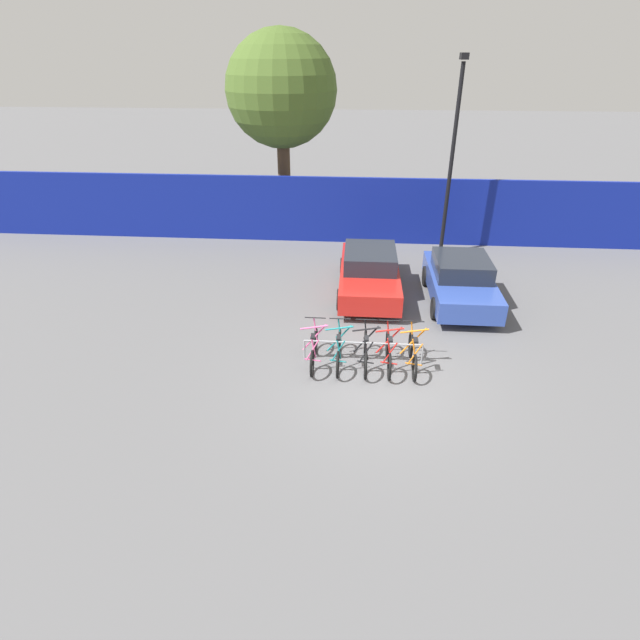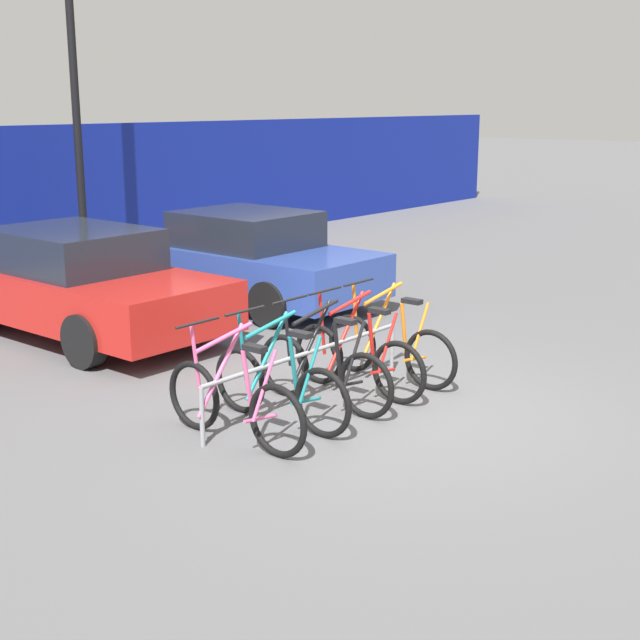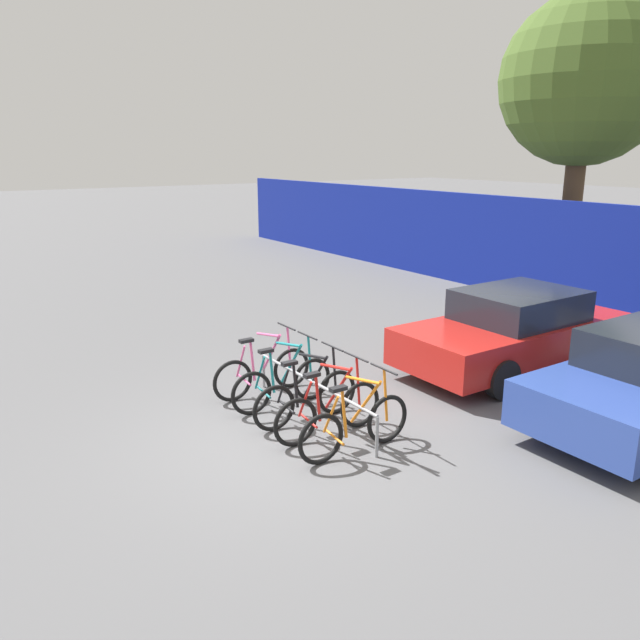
{
  "view_description": "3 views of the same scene",
  "coord_description": "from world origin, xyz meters",
  "px_view_note": "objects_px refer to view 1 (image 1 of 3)",
  "views": [
    {
      "loc": [
        -0.66,
        -9.78,
        6.84
      ],
      "look_at": [
        -1.5,
        1.27,
        0.82
      ],
      "focal_mm": 28.0,
      "sensor_mm": 36.0,
      "label": 1
    },
    {
      "loc": [
        -6.87,
        -4.88,
        2.99
      ],
      "look_at": [
        0.51,
        1.28,
        0.62
      ],
      "focal_mm": 50.0,
      "sensor_mm": 36.0,
      "label": 2
    },
    {
      "loc": [
        6.54,
        -3.89,
        3.72
      ],
      "look_at": [
        -1.88,
        1.8,
        0.95
      ],
      "focal_mm": 35.0,
      "sensor_mm": 36.0,
      "label": 3
    }
  ],
  "objects_px": {
    "bicycle_pink": "(314,350)",
    "car_red": "(369,272)",
    "bicycle_teal": "(339,351)",
    "tree_behind_hoarding": "(281,91)",
    "lamp_post": "(453,151)",
    "bicycle_black": "(366,352)",
    "car_blue": "(460,280)",
    "bicycle_red": "(388,353)",
    "bicycle_orange": "(413,354)",
    "bike_rack": "(363,346)"
  },
  "relations": [
    {
      "from": "bicycle_pink",
      "to": "car_red",
      "type": "height_order",
      "value": "car_red"
    },
    {
      "from": "bicycle_teal",
      "to": "tree_behind_hoarding",
      "type": "distance_m",
      "value": 12.22
    },
    {
      "from": "bicycle_pink",
      "to": "lamp_post",
      "type": "distance_m",
      "value": 9.6
    },
    {
      "from": "bicycle_black",
      "to": "car_blue",
      "type": "height_order",
      "value": "car_blue"
    },
    {
      "from": "car_red",
      "to": "lamp_post",
      "type": "distance_m",
      "value": 5.56
    },
    {
      "from": "bicycle_black",
      "to": "tree_behind_hoarding",
      "type": "bearing_deg",
      "value": 107.09
    },
    {
      "from": "bicycle_red",
      "to": "car_blue",
      "type": "distance_m",
      "value": 4.45
    },
    {
      "from": "bicycle_teal",
      "to": "car_red",
      "type": "relative_size",
      "value": 0.39
    },
    {
      "from": "bicycle_red",
      "to": "car_blue",
      "type": "relative_size",
      "value": 0.43
    },
    {
      "from": "bicycle_red",
      "to": "bicycle_orange",
      "type": "xyz_separation_m",
      "value": [
        0.58,
        0.0,
        0.0
      ]
    },
    {
      "from": "tree_behind_hoarding",
      "to": "car_blue",
      "type": "bearing_deg",
      "value": -47.95
    },
    {
      "from": "car_red",
      "to": "lamp_post",
      "type": "relative_size",
      "value": 0.64
    },
    {
      "from": "car_blue",
      "to": "tree_behind_hoarding",
      "type": "xyz_separation_m",
      "value": [
        -6.29,
        6.98,
        4.73
      ]
    },
    {
      "from": "bicycle_teal",
      "to": "bicycle_orange",
      "type": "height_order",
      "value": "same"
    },
    {
      "from": "bicycle_red",
      "to": "lamp_post",
      "type": "bearing_deg",
      "value": 75.88
    },
    {
      "from": "lamp_post",
      "to": "tree_behind_hoarding",
      "type": "height_order",
      "value": "tree_behind_hoarding"
    },
    {
      "from": "bicycle_black",
      "to": "lamp_post",
      "type": "height_order",
      "value": "lamp_post"
    },
    {
      "from": "car_blue",
      "to": "car_red",
      "type": "bearing_deg",
      "value": 170.74
    },
    {
      "from": "bicycle_pink",
      "to": "bike_rack",
      "type": "bearing_deg",
      "value": 7.56
    },
    {
      "from": "bicycle_red",
      "to": "bicycle_teal",
      "type": "bearing_deg",
      "value": -177.7
    },
    {
      "from": "bicycle_pink",
      "to": "car_red",
      "type": "distance_m",
      "value": 4.47
    },
    {
      "from": "bicycle_black",
      "to": "car_blue",
      "type": "distance_m",
      "value": 4.76
    },
    {
      "from": "car_red",
      "to": "bicycle_pink",
      "type": "bearing_deg",
      "value": -108.06
    },
    {
      "from": "car_red",
      "to": "lamp_post",
      "type": "xyz_separation_m",
      "value": [
        2.78,
        3.73,
        3.04
      ]
    },
    {
      "from": "bicycle_orange",
      "to": "tree_behind_hoarding",
      "type": "height_order",
      "value": "tree_behind_hoarding"
    },
    {
      "from": "bicycle_pink",
      "to": "lamp_post",
      "type": "height_order",
      "value": "lamp_post"
    },
    {
      "from": "lamp_post",
      "to": "tree_behind_hoarding",
      "type": "relative_size",
      "value": 0.88
    },
    {
      "from": "tree_behind_hoarding",
      "to": "bicycle_teal",
      "type": "bearing_deg",
      "value": -75.53
    },
    {
      "from": "lamp_post",
      "to": "bicycle_pink",
      "type": "bearing_deg",
      "value": -117.56
    },
    {
      "from": "tree_behind_hoarding",
      "to": "car_red",
      "type": "bearing_deg",
      "value": -61.42
    },
    {
      "from": "lamp_post",
      "to": "bicycle_red",
      "type": "bearing_deg",
      "value": -106.42
    },
    {
      "from": "car_blue",
      "to": "tree_behind_hoarding",
      "type": "bearing_deg",
      "value": 132.05
    },
    {
      "from": "bicycle_red",
      "to": "tree_behind_hoarding",
      "type": "bearing_deg",
      "value": 112.6
    },
    {
      "from": "bicycle_black",
      "to": "bike_rack",
      "type": "bearing_deg",
      "value": 111.46
    },
    {
      "from": "bicycle_orange",
      "to": "car_blue",
      "type": "xyz_separation_m",
      "value": [
        1.73,
        3.8,
        0.31
      ]
    },
    {
      "from": "car_blue",
      "to": "lamp_post",
      "type": "relative_size",
      "value": 0.59
    },
    {
      "from": "bike_rack",
      "to": "bicycle_teal",
      "type": "bearing_deg",
      "value": -165.89
    },
    {
      "from": "bicycle_pink",
      "to": "tree_behind_hoarding",
      "type": "bearing_deg",
      "value": 101.89
    },
    {
      "from": "bike_rack",
      "to": "bicycle_red",
      "type": "height_order",
      "value": "bicycle_red"
    },
    {
      "from": "bike_rack",
      "to": "car_red",
      "type": "distance_m",
      "value": 4.1
    },
    {
      "from": "bike_rack",
      "to": "lamp_post",
      "type": "xyz_separation_m",
      "value": [
        2.96,
        7.83,
        3.26
      ]
    },
    {
      "from": "bicycle_pink",
      "to": "bicycle_red",
      "type": "distance_m",
      "value": 1.81
    },
    {
      "from": "car_blue",
      "to": "bicycle_orange",
      "type": "bearing_deg",
      "value": -114.45
    },
    {
      "from": "bicycle_teal",
      "to": "bicycle_black",
      "type": "height_order",
      "value": "same"
    },
    {
      "from": "bicycle_orange",
      "to": "lamp_post",
      "type": "xyz_separation_m",
      "value": [
        1.77,
        7.97,
        3.36
      ]
    },
    {
      "from": "bicycle_orange",
      "to": "car_red",
      "type": "relative_size",
      "value": 0.39
    },
    {
      "from": "car_red",
      "to": "car_blue",
      "type": "distance_m",
      "value": 2.77
    },
    {
      "from": "bike_rack",
      "to": "tree_behind_hoarding",
      "type": "height_order",
      "value": "tree_behind_hoarding"
    },
    {
      "from": "bicycle_pink",
      "to": "bicycle_teal",
      "type": "height_order",
      "value": "same"
    },
    {
      "from": "car_blue",
      "to": "bicycle_teal",
      "type": "bearing_deg",
      "value": -132.79
    }
  ]
}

